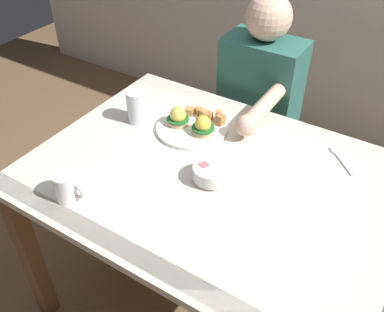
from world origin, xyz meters
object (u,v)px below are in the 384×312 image
at_px(fruit_bowl, 211,173).
at_px(diner_person, 257,105).
at_px(coffee_mug, 68,186).
at_px(water_glass_near, 137,108).
at_px(fork, 340,159).
at_px(eggs_benedict_plate, 192,124).
at_px(dining_table, 210,196).

distance_m(fruit_bowl, diner_person, 0.65).
bearing_deg(coffee_mug, water_glass_near, 100.81).
bearing_deg(coffee_mug, fork, 44.19).
height_order(eggs_benedict_plate, water_glass_near, water_glass_near).
height_order(fork, diner_person, diner_person).
relative_size(dining_table, coffee_mug, 10.76).
height_order(eggs_benedict_plate, fruit_bowl, eggs_benedict_plate).
height_order(dining_table, fork, fork).
height_order(fork, water_glass_near, water_glass_near).
distance_m(eggs_benedict_plate, coffee_mug, 0.53).
bearing_deg(diner_person, coffee_mug, -102.24).
bearing_deg(fruit_bowl, eggs_benedict_plate, 134.14).
height_order(fruit_bowl, diner_person, diner_person).
xyz_separation_m(eggs_benedict_plate, fruit_bowl, (0.20, -0.21, 0.01)).
relative_size(eggs_benedict_plate, fork, 2.16).
xyz_separation_m(dining_table, coffee_mug, (-0.31, -0.33, 0.16)).
bearing_deg(water_glass_near, eggs_benedict_plate, 16.13).
xyz_separation_m(coffee_mug, water_glass_near, (-0.09, 0.45, 0.00)).
bearing_deg(water_glass_near, coffee_mug, -79.19).
bearing_deg(water_glass_near, dining_table, -16.55).
distance_m(dining_table, fork, 0.47).
bearing_deg(diner_person, fork, -33.71).
bearing_deg(fork, fruit_bowl, -134.52).
xyz_separation_m(dining_table, fruit_bowl, (0.02, -0.03, 0.14)).
xyz_separation_m(dining_table, water_glass_near, (-0.40, 0.12, 0.16)).
relative_size(water_glass_near, diner_person, 0.11).
relative_size(fork, water_glass_near, 0.98).
relative_size(dining_table, diner_person, 1.05).
height_order(fruit_bowl, fork, fruit_bowl).
relative_size(dining_table, water_glass_near, 9.41).
distance_m(eggs_benedict_plate, fruit_bowl, 0.29).
bearing_deg(eggs_benedict_plate, coffee_mug, -103.67).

